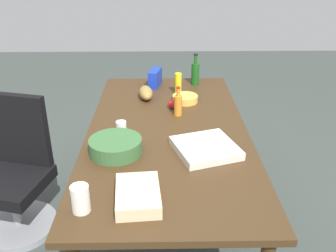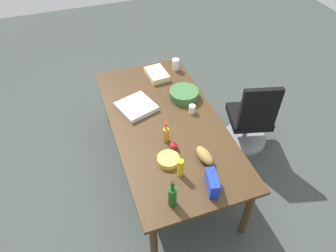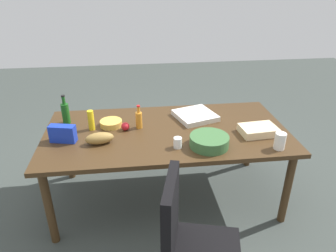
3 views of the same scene
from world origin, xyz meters
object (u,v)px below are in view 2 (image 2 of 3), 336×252
at_px(mayo_jar, 176,64).
at_px(sheet_cake, 157,74).
at_px(conference_table, 166,127).
at_px(paper_cup, 192,109).
at_px(bread_loaf, 205,156).
at_px(pizza_box, 136,107).
at_px(mustard_bottle, 180,168).
at_px(chip_bowl, 168,160).
at_px(wine_bottle, 172,196).
at_px(dressing_bottle, 166,134).
at_px(salad_bowl, 184,94).
at_px(chip_bag_blue, 212,183).
at_px(apple_red, 174,146).
at_px(office_chair, 250,122).

xyz_separation_m(mayo_jar, sheet_cake, (-0.07, 0.27, -0.04)).
relative_size(conference_table, sheet_cake, 6.92).
height_order(conference_table, paper_cup, paper_cup).
bearing_deg(bread_loaf, sheet_cake, 0.37).
relative_size(pizza_box, mustard_bottle, 1.92).
height_order(chip_bowl, wine_bottle, wine_bottle).
relative_size(mayo_jar, dressing_bottle, 0.63).
bearing_deg(salad_bowl, mustard_bottle, 156.87).
bearing_deg(paper_cup, bread_loaf, 167.44).
bearing_deg(dressing_bottle, sheet_cake, -13.05).
distance_m(bread_loaf, salad_bowl, 0.92).
xyz_separation_m(bread_loaf, wine_bottle, (-0.34, 0.44, 0.06)).
relative_size(mustard_bottle, salad_bowl, 0.57).
relative_size(mustard_bottle, dressing_bottle, 0.83).
height_order(chip_bag_blue, wine_bottle, wine_bottle).
bearing_deg(apple_red, bread_loaf, -134.30).
xyz_separation_m(mustard_bottle, bread_loaf, (0.09, -0.27, -0.04)).
xyz_separation_m(conference_table, mustard_bottle, (-0.68, 0.10, 0.16)).
bearing_deg(office_chair, mayo_jar, 39.10).
xyz_separation_m(office_chair, mayo_jar, (0.83, 0.67, 0.46)).
distance_m(mustard_bottle, salad_bowl, 1.09).
height_order(office_chair, mustard_bottle, office_chair).
bearing_deg(sheet_cake, mayo_jar, -74.96).
height_order(mustard_bottle, bread_loaf, mustard_bottle).
bearing_deg(wine_bottle, paper_cup, -30.48).
height_order(pizza_box, chip_bowl, chip_bowl).
distance_m(pizza_box, wine_bottle, 1.25).
bearing_deg(chip_bowl, conference_table, -16.61).
height_order(mayo_jar, salad_bowl, mayo_jar).
relative_size(salad_bowl, wine_bottle, 1.15).
bearing_deg(conference_table, mayo_jar, -26.17).
distance_m(office_chair, chip_bowl, 1.44).
distance_m(chip_bag_blue, wine_bottle, 0.37).
bearing_deg(chip_bowl, office_chair, -65.87).
height_order(salad_bowl, chip_bag_blue, chip_bag_blue).
bearing_deg(bread_loaf, pizza_box, 24.06).
distance_m(apple_red, pizza_box, 0.71).
height_order(bread_loaf, salad_bowl, bread_loaf).
bearing_deg(wine_bottle, pizza_box, -1.61).
height_order(mayo_jar, bread_loaf, mayo_jar).
height_order(paper_cup, wine_bottle, wine_bottle).
bearing_deg(apple_red, salad_bowl, -28.41).
relative_size(chip_bowl, dressing_bottle, 0.91).
height_order(dressing_bottle, wine_bottle, wine_bottle).
distance_m(office_chair, mayo_jar, 1.16).
bearing_deg(chip_bowl, bread_loaf, -104.18).
distance_m(office_chair, salad_bowl, 0.93).
height_order(mustard_bottle, chip_bag_blue, mustard_bottle).
bearing_deg(apple_red, dressing_bottle, 14.52).
bearing_deg(chip_bag_blue, office_chair, -46.53).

